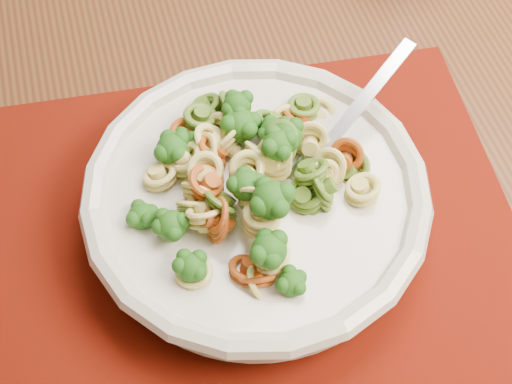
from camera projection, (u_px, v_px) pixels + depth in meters
name	position (u px, v px, depth m)	size (l,w,h in m)	color
dining_table	(158.00, 206.00, 0.70)	(1.68, 1.26, 0.70)	#4D3015
placemat	(250.00, 230.00, 0.58)	(0.43, 0.34, 0.00)	#530C03
pasta_bowl	(256.00, 198.00, 0.56)	(0.27, 0.27, 0.05)	beige
pasta_broccoli_heap	(256.00, 188.00, 0.55)	(0.23, 0.23, 0.06)	#D1C167
fork	(307.00, 171.00, 0.56)	(0.19, 0.02, 0.01)	silver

